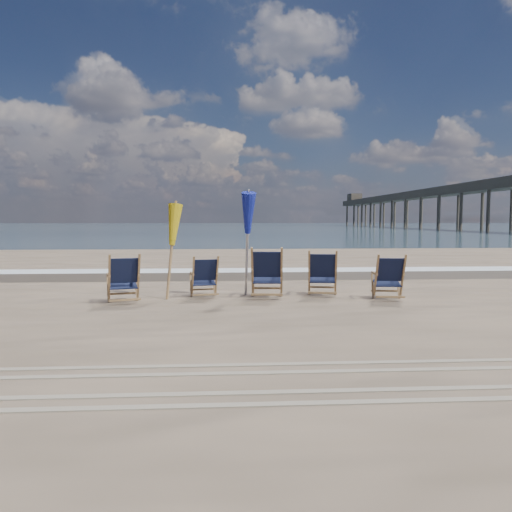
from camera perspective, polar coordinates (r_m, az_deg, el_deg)
The scene contains 12 objects.
ocean at distance 135.64m, azimuth -3.46°, elevation 3.46°, with size 400.00×400.00×0.00m, color #3A5060.
surf_foam at distance 16.03m, azimuth -1.42°, elevation -1.62°, with size 200.00×1.40×0.01m, color silver.
wet_sand_strip at distance 14.54m, azimuth -1.18°, elevation -2.22°, with size 200.00×2.60×0.00m, color #42362A.
tire_tracks at distance 5.13m, azimuth 3.74°, elevation -14.12°, with size 80.00×1.30×0.01m, color gray, non-canonical shape.
beach_chair_0 at distance 9.91m, azimuth -13.26°, elevation -2.49°, with size 0.63×0.70×0.98m, color black, non-canonical shape.
beach_chair_1 at distance 10.37m, azimuth -4.49°, elevation -2.35°, with size 0.57×0.64×0.89m, color black, non-canonical shape.
beach_chair_2 at distance 10.17m, azimuth 2.94°, elevation -1.96°, with size 0.68×0.77×1.07m, color black, non-canonical shape.
beach_chair_3 at distance 10.55m, azimuth 9.12°, elevation -1.99°, with size 0.64×0.72×0.99m, color black, non-canonical shape.
beach_chair_4 at distance 10.36m, azimuth 16.46°, elevation -2.35°, with size 0.61×0.68×0.95m, color black, non-canonical shape.
umbrella_yellow at distance 10.34m, azimuth -9.74°, elevation 3.05°, with size 0.30×0.30×1.94m.
umbrella_blue at distance 10.41m, azimuth -1.04°, elevation 4.59°, with size 0.30×0.30×2.22m.
fishing_pier at distance 90.37m, azimuth 21.71°, elevation 5.78°, with size 4.40×140.00×9.30m, color #4A4136, non-canonical shape.
Camera 1 is at (-0.64, -7.63, 1.61)m, focal length 35.00 mm.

